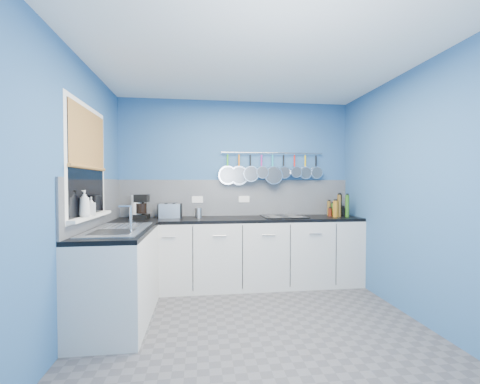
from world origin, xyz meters
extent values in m
cube|color=#47474C|center=(0.00, 0.00, -0.01)|extent=(3.20, 3.00, 0.02)
cube|color=white|center=(0.00, 0.00, 2.51)|extent=(3.20, 3.00, 0.02)
cube|color=#2C578A|center=(0.00, 1.51, 1.25)|extent=(3.20, 0.02, 2.50)
cube|color=#2C578A|center=(0.00, -1.51, 1.25)|extent=(3.20, 0.02, 2.50)
cube|color=#2C578A|center=(-1.61, 0.00, 1.25)|extent=(0.02, 3.00, 2.50)
cube|color=#2C578A|center=(1.61, 0.00, 1.25)|extent=(0.02, 3.00, 2.50)
cube|color=gray|center=(0.00, 1.49, 1.15)|extent=(3.20, 0.02, 0.50)
cube|color=gray|center=(-1.59, 0.60, 1.15)|extent=(0.02, 1.80, 0.50)
cube|color=beige|center=(0.00, 1.20, 0.43)|extent=(3.20, 0.60, 0.86)
cube|color=black|center=(0.00, 1.20, 0.88)|extent=(3.20, 0.60, 0.04)
cube|color=beige|center=(-1.30, 0.30, 0.43)|extent=(0.60, 1.20, 0.86)
cube|color=black|center=(-1.30, 0.30, 0.88)|extent=(0.60, 1.20, 0.04)
cube|color=white|center=(-1.58, 0.30, 1.55)|extent=(0.01, 1.00, 1.10)
cube|color=black|center=(-1.57, 0.30, 1.55)|extent=(0.01, 0.90, 1.00)
cube|color=#A46139|center=(-1.56, 0.30, 1.77)|extent=(0.01, 0.90, 0.55)
cube|color=white|center=(-1.55, 0.30, 1.04)|extent=(0.10, 0.98, 0.03)
cube|color=silver|center=(-1.30, 0.30, 0.90)|extent=(0.50, 0.95, 0.01)
cube|color=white|center=(-0.55, 1.48, 1.13)|extent=(0.15, 0.01, 0.09)
cube|color=white|center=(0.10, 1.48, 1.13)|extent=(0.15, 0.01, 0.09)
cylinder|color=silver|center=(0.50, 1.45, 1.78)|extent=(1.45, 0.02, 0.02)
imported|color=white|center=(-1.53, 0.09, 1.17)|extent=(0.10, 0.10, 0.24)
imported|color=white|center=(-1.53, 0.26, 1.14)|extent=(0.10, 0.10, 0.17)
cylinder|color=white|center=(-1.31, 1.25, 1.05)|extent=(0.16, 0.16, 0.30)
cube|color=silver|center=(-0.90, 1.32, 0.99)|extent=(0.29, 0.18, 0.18)
cylinder|color=silver|center=(-0.53, 1.28, 0.96)|extent=(0.09, 0.09, 0.13)
cube|color=black|center=(0.60, 1.23, 0.91)|extent=(0.57, 0.50, 0.01)
cylinder|color=black|center=(1.44, 1.32, 1.05)|extent=(0.06, 0.06, 0.30)
cylinder|color=#3F721E|center=(1.35, 1.34, 0.99)|extent=(0.05, 0.05, 0.17)
cylinder|color=brown|center=(1.28, 1.31, 1.00)|extent=(0.05, 0.05, 0.20)
cylinder|color=black|center=(1.44, 1.22, 0.96)|extent=(0.07, 0.07, 0.12)
cylinder|color=olive|center=(1.38, 1.23, 1.00)|extent=(0.07, 0.07, 0.20)
cylinder|color=#4C190C|center=(1.26, 1.23, 0.96)|extent=(0.05, 0.05, 0.11)
cylinder|color=#265919|center=(1.46, 1.13, 1.05)|extent=(0.05, 0.05, 0.29)
cylinder|color=brown|center=(1.34, 1.13, 1.05)|extent=(0.05, 0.05, 0.30)
cylinder|color=#8C5914|center=(1.29, 1.12, 1.01)|extent=(0.07, 0.07, 0.22)
camera|label=1|loc=(-0.50, -2.79, 1.35)|focal=23.04mm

